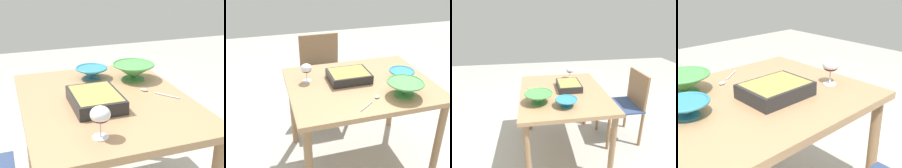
% 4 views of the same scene
% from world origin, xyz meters
% --- Properties ---
extents(dining_table, '(1.11, 0.89, 0.75)m').
position_xyz_m(dining_table, '(0.00, 0.00, 0.66)').
color(dining_table, tan).
rests_on(dining_table, ground_plane).
extents(wine_glass, '(0.09, 0.09, 0.15)m').
position_xyz_m(wine_glass, '(-0.39, 0.15, 0.85)').
color(wine_glass, white).
rests_on(wine_glass, dining_table).
extents(casserole_dish, '(0.32, 0.24, 0.07)m').
position_xyz_m(casserole_dish, '(-0.07, 0.08, 0.79)').
color(casserole_dish, '#262628').
rests_on(casserole_dish, dining_table).
extents(mixing_bowl, '(0.20, 0.20, 0.07)m').
position_xyz_m(mixing_bowl, '(0.33, -0.02, 0.79)').
color(mixing_bowl, teal).
rests_on(mixing_bowl, dining_table).
extents(small_bowl, '(0.26, 0.26, 0.10)m').
position_xyz_m(small_bowl, '(0.23, -0.26, 0.81)').
color(small_bowl, '#4C994C').
rests_on(small_bowl, dining_table).
extents(serving_spoon, '(0.20, 0.16, 0.01)m').
position_xyz_m(serving_spoon, '(-0.01, -0.27, 0.76)').
color(serving_spoon, silver).
rests_on(serving_spoon, dining_table).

